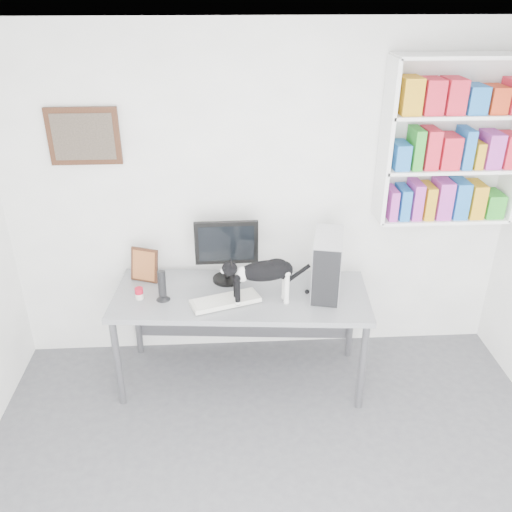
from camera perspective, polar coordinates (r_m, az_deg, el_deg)
The scene contains 11 objects.
room at distance 2.55m, azimuth 3.71°, elevation -10.92°, with size 4.01×4.01×2.70m.
bookshelf at distance 4.32m, azimuth 20.00°, elevation 11.24°, with size 1.03×0.28×1.24m, color white.
wall_art at distance 4.21m, azimuth -17.68°, elevation 11.91°, with size 0.52×0.04×0.42m, color #412414.
desk at distance 4.32m, azimuth -1.53°, elevation -8.54°, with size 1.92×0.75×0.80m, color gray.
monitor at distance 4.16m, azimuth -3.11°, elevation 0.54°, with size 0.48×0.23×0.52m, color black.
keyboard at distance 3.99m, azimuth -3.26°, elevation -4.71°, with size 0.50×0.19×0.04m, color silver.
pc_tower at distance 4.06m, azimuth 7.49°, elevation -0.89°, with size 0.20×0.46×0.46m, color silver.
speaker at distance 4.03m, azimuth -9.86°, elevation -3.05°, with size 0.11×0.11×0.24m, color black.
leaning_print at distance 4.30m, azimuth -11.67°, elevation -0.87°, with size 0.22×0.09×0.28m, color #412414.
soup_can at distance 4.11m, azimuth -12.19°, elevation -3.87°, with size 0.06×0.06×0.09m, color #B40F25.
cat at distance 3.90m, azimuth 0.79°, elevation -2.72°, with size 0.58×0.16×0.36m, color black, non-canonical shape.
Camera 1 is at (-0.28, -1.99, 2.92)m, focal length 38.00 mm.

